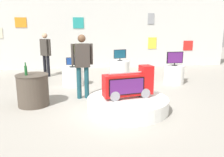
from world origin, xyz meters
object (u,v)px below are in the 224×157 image
bottle_on_side_table (26,70)px  main_display_pedestal (128,104)px  display_pedestal_center_rear (174,75)px  display_pedestal_left_rear (120,69)px  shopper_browsing_near_truck (82,62)px  tv_on_left_rear (120,55)px  novelty_firetruck_tv (129,85)px  display_pedestal_right_rear (73,76)px  tv_on_right_rear (72,62)px  side_table_round (33,90)px  shopper_browsing_rear (46,51)px  tv_on_center_rear (175,58)px

bottle_on_side_table → main_display_pedestal: bearing=-14.9°
main_display_pedestal → display_pedestal_center_rear: display_pedestal_center_rear is taller
display_pedestal_left_rear → shopper_browsing_near_truck: shopper_browsing_near_truck is taller
display_pedestal_left_rear → main_display_pedestal: bearing=-97.8°
tv_on_left_rear → novelty_firetruck_tv: bearing=-97.4°
tv_on_left_rear → display_pedestal_right_rear: bearing=-146.0°
shopper_browsing_near_truck → tv_on_right_rear: bearing=101.5°
tv_on_left_rear → side_table_round: bearing=-131.5°
side_table_round → shopper_browsing_rear: 3.52m
main_display_pedestal → shopper_browsing_rear: shopper_browsing_rear is taller
display_pedestal_left_rear → shopper_browsing_rear: (-2.80, 0.44, 0.66)m
display_pedestal_center_rear → tv_on_right_rear: tv_on_right_rear is taller
novelty_firetruck_tv → tv_on_center_rear: (2.07, 2.29, 0.27)m
display_pedestal_left_rear → shopper_browsing_rear: bearing=171.1°
display_pedestal_right_rear → side_table_round: bearing=-116.4°
tv_on_center_rear → side_table_round: size_ratio=0.73×
side_table_round → shopper_browsing_rear: size_ratio=0.46×
display_pedestal_right_rear → tv_on_right_rear: bearing=-82.5°
main_display_pedestal → side_table_round: (-2.17, 0.68, 0.24)m
display_pedestal_left_rear → side_table_round: size_ratio=0.97×
tv_on_center_rear → novelty_firetruck_tv: bearing=-132.1°
side_table_round → bottle_on_side_table: (-0.11, -0.08, 0.49)m
main_display_pedestal → side_table_round: 2.29m
side_table_round → display_pedestal_right_rear: bearing=63.6°
shopper_browsing_rear → tv_on_right_rear: bearing=-57.9°
display_pedestal_center_rear → tv_on_center_rear: (-0.00, -0.00, 0.56)m
novelty_firetruck_tv → shopper_browsing_near_truck: 1.53m
display_pedestal_left_rear → display_pedestal_right_rear: size_ratio=1.09×
novelty_firetruck_tv → shopper_browsing_rear: 4.78m
display_pedestal_center_rear → display_pedestal_right_rear: size_ratio=0.97×
display_pedestal_left_rear → tv_on_right_rear: bearing=-145.8°
tv_on_left_rear → tv_on_center_rear: 2.13m
main_display_pedestal → display_pedestal_right_rear: 2.82m
tv_on_left_rear → shopper_browsing_rear: bearing=171.0°
side_table_round → tv_on_center_rear: bearing=20.6°
tv_on_center_rear → display_pedestal_right_rear: (-3.36, 0.23, -0.56)m
tv_on_right_rear → bottle_on_side_table: (-1.02, -1.90, 0.12)m
tv_on_left_rear → main_display_pedestal: bearing=-97.8°
display_pedestal_left_rear → tv_on_right_rear: (-1.77, -1.20, 0.46)m
display_pedestal_center_rear → bottle_on_side_table: bearing=-158.9°
display_pedestal_right_rear → side_table_round: (-0.91, -1.83, 0.09)m
tv_on_left_rear → tv_on_right_rear: 2.14m
shopper_browsing_near_truck → display_pedestal_center_rear: bearing=21.3°
display_pedestal_center_rear → shopper_browsing_rear: shopper_browsing_rear is taller
display_pedestal_center_rear → side_table_round: 4.56m
tv_on_left_rear → display_pedestal_right_rear: tv_on_left_rear is taller
shopper_browsing_rear → side_table_round: bearing=-88.0°
novelty_firetruck_tv → display_pedestal_right_rear: novelty_firetruck_tv is taller
tv_on_left_rear → bottle_on_side_table: bottle_on_side_table is taller
tv_on_center_rear → side_table_round: tv_on_center_rear is taller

